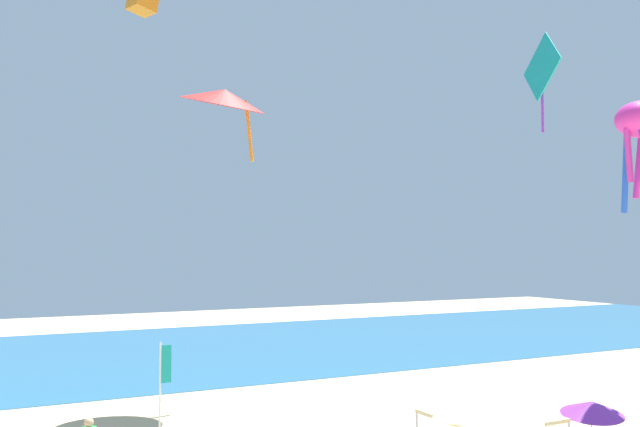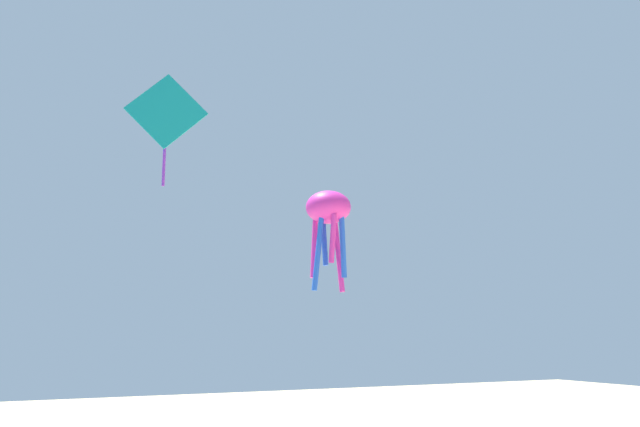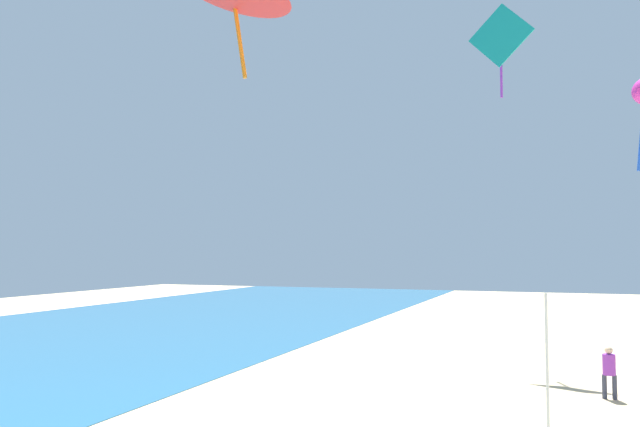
# 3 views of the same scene
# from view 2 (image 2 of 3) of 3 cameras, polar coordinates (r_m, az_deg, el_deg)

# --- Properties ---
(kite_octopus_magenta) EXTENTS (1.79, 1.79, 3.97)m
(kite_octopus_magenta) POSITION_cam_2_polar(r_m,az_deg,el_deg) (25.85, 0.73, 0.07)
(kite_octopus_magenta) COLOR #E02D9E
(kite_diamond_teal) EXTENTS (0.90, 3.09, 4.55)m
(kite_diamond_teal) POSITION_cam_2_polar(r_m,az_deg,el_deg) (26.16, -13.24, 8.33)
(kite_diamond_teal) COLOR teal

